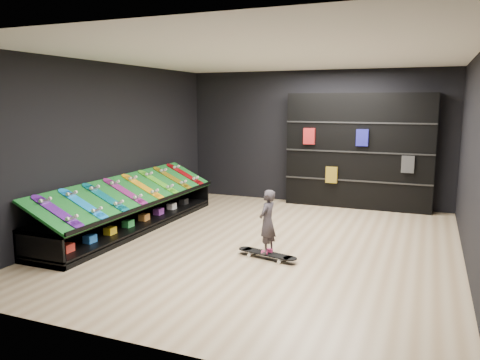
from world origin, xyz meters
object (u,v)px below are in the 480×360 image
at_px(display_rack, 132,215).
at_px(child, 267,234).
at_px(back_shelving, 358,151).
at_px(floor_skateboard, 267,256).

height_order(display_rack, child, child).
bearing_deg(display_rack, back_shelving, 43.11).
relative_size(display_rack, back_shelving, 1.45).
xyz_separation_m(display_rack, back_shelving, (3.55, 3.32, 0.99)).
relative_size(display_rack, child, 7.87).
height_order(display_rack, floor_skateboard, display_rack).
bearing_deg(floor_skateboard, child, -166.83).
relative_size(back_shelving, floor_skateboard, 3.17).
bearing_deg(child, display_rack, -95.28).
relative_size(floor_skateboard, child, 1.71).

